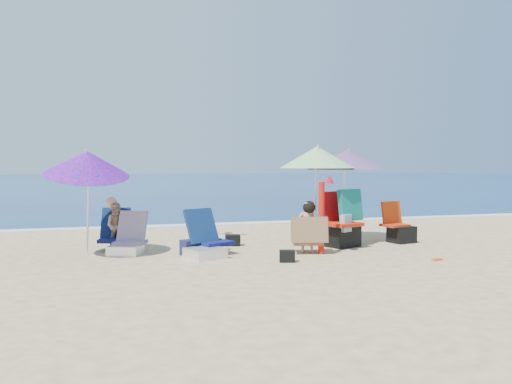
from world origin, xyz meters
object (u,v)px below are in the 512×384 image
object	(u,v)px
person_center	(308,228)
furled_umbrella	(323,210)
umbrella_turquoise	(346,160)
umbrella_striped	(317,157)
umbrella_blue	(87,163)
camp_chair_left	(399,230)
chair_rainbow	(128,242)
person_left	(116,226)
camp_chair_right	(342,226)
chair_navy	(206,244)

from	to	relation	value
person_center	furled_umbrella	bearing A→B (deg)	-34.02
umbrella_turquoise	umbrella_striped	distance (m)	0.88
umbrella_blue	person_center	size ratio (longest dim) A/B	2.09
umbrella_striped	person_center	xyz separation A→B (m)	(-0.56, -0.91, -1.30)
furled_umbrella	camp_chair_left	size ratio (longest dim) A/B	1.70
chair_rainbow	person_left	xyz separation A→B (m)	(-0.19, 0.53, 0.25)
umbrella_blue	person_center	xyz separation A→B (m)	(3.83, -0.74, -1.18)
camp_chair_right	furled_umbrella	bearing A→B (deg)	-135.99
chair_navy	camp_chair_right	size ratio (longest dim) A/B	0.93
umbrella_blue	camp_chair_right	world-z (taller)	umbrella_blue
person_center	umbrella_turquoise	bearing A→B (deg)	42.15
furled_umbrella	umbrella_blue	bearing A→B (deg)	167.62
umbrella_striped	camp_chair_right	bearing A→B (deg)	-44.53
umbrella_striped	furled_umbrella	world-z (taller)	umbrella_striped
umbrella_striped	umbrella_turquoise	bearing A→B (deg)	22.30
chair_navy	person_center	size ratio (longest dim) A/B	1.11
umbrella_blue	camp_chair_left	distance (m)	6.33
umbrella_blue	chair_navy	xyz separation A→B (m)	(1.99, -0.53, -1.43)
person_center	camp_chair_left	bearing A→B (deg)	16.79
umbrella_striped	person_center	bearing A→B (deg)	-121.62
furled_umbrella	chair_rainbow	size ratio (longest dim) A/B	1.61
umbrella_turquoise	chair_rainbow	bearing A→B (deg)	-175.91
camp_chair_right	person_left	world-z (taller)	camp_chair_right
umbrella_striped	chair_navy	distance (m)	2.95
person_center	person_left	size ratio (longest dim) A/B	0.96
umbrella_turquoise	chair_rainbow	distance (m)	4.79
camp_chair_right	camp_chair_left	bearing A→B (deg)	6.90
chair_rainbow	umbrella_blue	bearing A→B (deg)	-164.75
chair_navy	person_left	world-z (taller)	person_left
camp_chair_left	camp_chair_right	size ratio (longest dim) A/B	0.74
chair_rainbow	person_left	distance (m)	0.62
furled_umbrella	umbrella_turquoise	bearing A→B (deg)	50.64
chair_rainbow	camp_chair_right	world-z (taller)	camp_chair_right
umbrella_blue	person_left	distance (m)	1.47
person_left	chair_rainbow	bearing A→B (deg)	-70.19
umbrella_turquoise	camp_chair_right	distance (m)	1.55
camp_chair_left	person_center	world-z (taller)	person_center
umbrella_turquoise	umbrella_blue	xyz separation A→B (m)	(-5.21, -0.51, -0.08)
umbrella_turquoise	chair_navy	size ratio (longest dim) A/B	1.84
chair_rainbow	chair_navy	bearing A→B (deg)	-28.94
person_center	chair_navy	bearing A→B (deg)	173.72
camp_chair_right	umbrella_striped	bearing A→B (deg)	135.47
umbrella_blue	person_left	size ratio (longest dim) A/B	2.01
chair_rainbow	camp_chair_right	distance (m)	4.12
umbrella_turquoise	furled_umbrella	distance (m)	2.03
person_center	chair_rainbow	bearing A→B (deg)	163.66
umbrella_turquoise	person_center	bearing A→B (deg)	-137.85
chair_navy	chair_rainbow	bearing A→B (deg)	151.06
camp_chair_right	person_left	bearing A→B (deg)	167.93
person_center	umbrella_striped	bearing A→B (deg)	58.38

